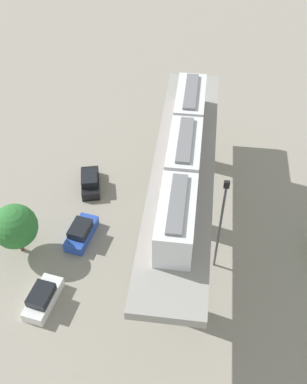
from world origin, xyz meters
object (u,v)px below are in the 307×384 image
Objects in this scene: train at (184,155)px; parked_car_blue at (81,232)px; parked_car_white at (43,298)px; signal_post at (221,223)px; parked_car_black at (90,182)px; tree_near_viaduct at (15,226)px.

train is 12.52m from parked_car_blue.
parked_car_white is 0.43× the size of signal_post.
train reaches higher than parked_car_black.
train reaches higher than parked_car_white.
parked_car_black is 16.22m from signal_post.
parked_car_white is at bearing 42.30° from train.
signal_post is (-13.06, 8.28, 4.90)m from parked_car_black.
tree_near_viaduct is (3.59, -5.08, 2.55)m from parked_car_white.
parked_car_blue is at bearing -157.37° from tree_near_viaduct.
signal_post is at bearing 133.63° from parked_car_black.
tree_near_viaduct is at bearing -45.21° from parked_car_white.
parked_car_blue is (8.96, 2.30, -8.43)m from train.
parked_car_blue is at bearing -7.12° from signal_post.
tree_near_viaduct is at bearing 32.45° from parked_car_blue.
parked_car_black and parked_car_white have the same top height.
parked_car_blue is at bearing 81.91° from parked_car_black.
signal_post reaches higher than tree_near_viaduct.
parked_car_white is (0.76, 13.91, 0.00)m from parked_car_black.
tree_near_viaduct is at bearing 49.80° from parked_car_black.
train is 16.42m from parked_car_white.
parked_car_blue is at bearing -91.93° from parked_car_white.
signal_post is (-12.36, 1.54, 4.90)m from parked_car_blue.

